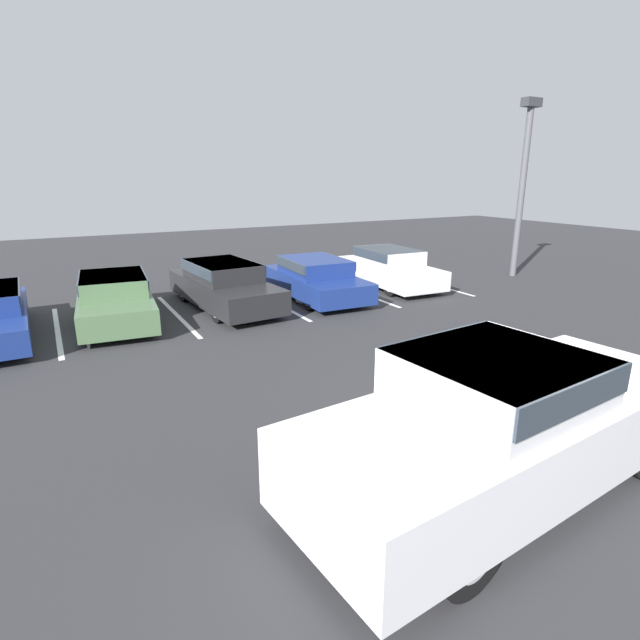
% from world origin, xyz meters
% --- Properties ---
extents(ground_plane, '(60.00, 60.00, 0.00)m').
position_xyz_m(ground_plane, '(0.00, 0.00, 0.00)').
color(ground_plane, '#2D2D30').
extents(stall_stripe_b, '(0.12, 4.68, 0.01)m').
position_xyz_m(stall_stripe_b, '(-5.52, 9.14, 0.00)').
color(stall_stripe_b, white).
rests_on(stall_stripe_b, ground_plane).
extents(stall_stripe_c, '(0.12, 4.68, 0.01)m').
position_xyz_m(stall_stripe_c, '(-2.60, 9.14, 0.00)').
color(stall_stripe_c, white).
rests_on(stall_stripe_c, ground_plane).
extents(stall_stripe_d, '(0.12, 4.68, 0.01)m').
position_xyz_m(stall_stripe_d, '(0.33, 9.14, 0.00)').
color(stall_stripe_d, white).
rests_on(stall_stripe_d, ground_plane).
extents(stall_stripe_e, '(0.12, 4.68, 0.01)m').
position_xyz_m(stall_stripe_e, '(3.25, 9.14, 0.00)').
color(stall_stripe_e, white).
rests_on(stall_stripe_e, ground_plane).
extents(stall_stripe_f, '(0.12, 4.68, 0.01)m').
position_xyz_m(stall_stripe_f, '(6.17, 9.14, 0.00)').
color(stall_stripe_f, white).
rests_on(stall_stripe_f, ground_plane).
extents(pickup_truck, '(5.77, 2.54, 1.77)m').
position_xyz_m(pickup_truck, '(-0.92, -0.60, 0.88)').
color(pickup_truck, silver).
rests_on(pickup_truck, ground_plane).
extents(parked_sedan_b, '(2.14, 4.57, 1.23)m').
position_xyz_m(parked_sedan_b, '(-4.11, 9.29, 0.65)').
color(parked_sedan_b, '#4C6B47').
rests_on(parked_sedan_b, ground_plane).
extents(parked_sedan_c, '(2.08, 4.79, 1.31)m').
position_xyz_m(parked_sedan_c, '(-1.17, 9.33, 0.70)').
color(parked_sedan_c, '#232326').
rests_on(parked_sedan_c, ground_plane).
extents(parked_sedan_d, '(2.05, 4.42, 1.22)m').
position_xyz_m(parked_sedan_d, '(1.69, 9.09, 0.65)').
color(parked_sedan_d, navy).
rests_on(parked_sedan_d, ground_plane).
extents(parked_sedan_e, '(1.97, 4.41, 1.27)m').
position_xyz_m(parked_sedan_e, '(4.68, 9.34, 0.68)').
color(parked_sedan_e, silver).
rests_on(parked_sedan_e, ground_plane).
extents(light_post, '(0.70, 0.36, 6.24)m').
position_xyz_m(light_post, '(9.91, 8.56, 3.57)').
color(light_post, '#515156').
rests_on(light_post, ground_plane).
extents(wheel_stop_curb, '(1.73, 0.20, 0.14)m').
position_xyz_m(wheel_stop_curb, '(3.58, 12.20, 0.07)').
color(wheel_stop_curb, '#B7B2A8').
rests_on(wheel_stop_curb, ground_plane).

